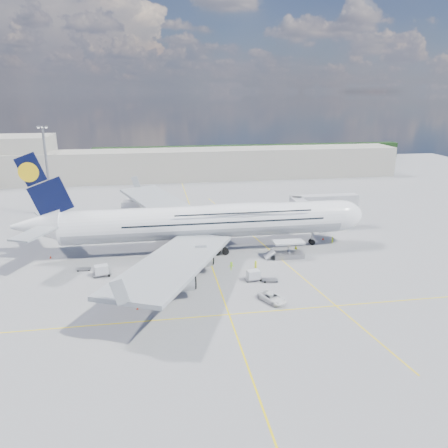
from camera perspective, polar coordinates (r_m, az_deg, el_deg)
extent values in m
plane|color=gray|center=(89.49, -1.57, -5.66)|extent=(300.00, 300.00, 0.00)
cube|color=yellow|center=(89.49, -1.57, -5.66)|extent=(0.25, 220.00, 0.01)
cube|color=yellow|center=(71.64, 0.66, -11.73)|extent=(120.00, 0.25, 0.01)
cube|color=yellow|center=(101.25, 5.53, -3.00)|extent=(14.16, 99.06, 0.01)
cylinder|color=white|center=(96.58, -2.41, 0.32)|extent=(62.00, 7.20, 7.20)
cylinder|color=#9EA0A5|center=(96.62, -2.41, 0.24)|extent=(60.76, 7.13, 7.13)
ellipsoid|color=white|center=(97.27, 2.25, 1.66)|extent=(36.00, 6.84, 3.76)
ellipsoid|color=white|center=(104.74, 14.67, 1.10)|extent=(11.52, 7.20, 7.20)
ellipsoid|color=black|center=(105.93, 16.30, 1.48)|extent=(3.84, 4.16, 1.44)
cone|color=white|center=(98.80, -23.31, -0.21)|extent=(10.00, 6.84, 6.84)
cube|color=black|center=(96.31, -22.76, 4.85)|extent=(11.02, 0.46, 14.61)
cylinder|color=yellow|center=(96.39, -24.14, 6.22)|extent=(4.00, 0.60, 4.00)
cube|color=#999EA3|center=(115.58, -7.57, 2.35)|extent=(25.49, 39.15, 3.35)
cube|color=#999EA3|center=(77.50, -6.48, -4.97)|extent=(25.49, 39.15, 3.35)
cylinder|color=#B7BABF|center=(109.25, -4.76, 0.28)|extent=(5.20, 3.50, 3.50)
cylinder|color=#B7BABF|center=(119.11, -7.34, 1.60)|extent=(5.20, 3.50, 3.50)
cylinder|color=#B7BABF|center=(85.67, -3.35, -4.44)|extent=(5.20, 3.50, 3.50)
cylinder|color=#B7BABF|center=(75.70, -5.91, -7.48)|extent=(5.20, 3.50, 3.50)
cylinder|color=gray|center=(103.81, 11.45, -1.48)|extent=(0.44, 0.44, 3.80)
cylinder|color=black|center=(104.30, 11.40, -2.29)|extent=(1.30, 0.90, 1.30)
cylinder|color=gray|center=(97.99, -2.38, -2.26)|extent=(0.56, 0.56, 3.80)
cylinder|color=black|center=(101.46, -2.59, -2.45)|extent=(1.50, 0.90, 1.50)
cube|color=#B7B7BC|center=(110.19, 10.04, 2.33)|extent=(3.00, 10.00, 2.60)
cube|color=#B7B7BC|center=(117.52, 12.94, 3.06)|extent=(18.00, 3.00, 2.60)
cylinder|color=gray|center=(114.49, 10.41, 1.02)|extent=(0.80, 0.80, 7.10)
cylinder|color=black|center=(115.36, 10.33, -0.46)|extent=(0.90, 0.80, 0.90)
cylinder|color=gray|center=(121.59, 16.33, 1.54)|extent=(1.00, 1.00, 7.10)
cube|color=gray|center=(122.43, 16.21, 0.12)|extent=(2.00, 2.00, 0.80)
cylinder|color=#B7B7BC|center=(106.73, 10.71, 1.82)|extent=(3.60, 3.60, 2.80)
cube|color=silver|center=(94.49, 8.44, -2.34)|extent=(6.50, 3.20, 0.35)
cube|color=gray|center=(95.49, 8.37, -4.01)|extent=(6.50, 3.20, 1.10)
cube|color=gray|center=(94.97, 8.40, -3.16)|extent=(0.22, 1.99, 3.00)
cylinder|color=black|center=(93.76, 7.06, -4.48)|extent=(0.70, 0.30, 0.70)
cube|color=silver|center=(94.18, 5.93, -3.92)|extent=(2.16, 2.60, 1.60)
cylinder|color=gray|center=(132.00, -22.03, 6.15)|extent=(0.70, 0.70, 25.00)
cube|color=gray|center=(130.50, -22.65, 11.62)|extent=(3.00, 0.40, 0.60)
cube|color=#B2AD9E|center=(179.51, -5.77, 7.73)|extent=(180.00, 16.00, 12.00)
cube|color=#193814|center=(229.71, 3.61, 9.27)|extent=(160.00, 6.00, 8.00)
cube|color=gray|center=(88.53, -15.66, -6.30)|extent=(3.77, 2.57, 0.21)
cylinder|color=black|center=(88.14, -16.59, -6.59)|extent=(0.51, 0.21, 0.51)
cylinder|color=black|center=(89.06, -14.73, -6.18)|extent=(0.51, 0.21, 0.51)
cube|color=silver|center=(88.18, -15.71, -5.75)|extent=(2.85, 2.25, 1.72)
cube|color=gray|center=(86.70, -10.87, -6.50)|extent=(3.30, 2.53, 0.18)
cylinder|color=black|center=(86.26, -11.65, -6.77)|extent=(0.43, 0.18, 0.43)
cylinder|color=black|center=(87.25, -10.08, -6.40)|extent=(0.43, 0.18, 0.43)
cube|color=silver|center=(86.39, -10.90, -6.03)|extent=(2.54, 2.15, 1.47)
cube|color=gray|center=(90.40, -9.25, -5.44)|extent=(2.98, 2.31, 0.16)
cylinder|color=black|center=(89.97, -9.92, -5.67)|extent=(0.39, 0.16, 0.39)
cylinder|color=black|center=(90.92, -8.58, -5.35)|extent=(0.39, 0.16, 0.39)
cube|color=silver|center=(90.13, -9.27, -5.03)|extent=(2.29, 1.96, 1.32)
cube|color=gray|center=(92.31, -17.84, -5.58)|extent=(2.70, 1.53, 0.16)
cylinder|color=black|center=(92.05, -18.53, -5.80)|extent=(0.39, 0.16, 0.39)
cylinder|color=black|center=(92.68, -17.14, -5.51)|extent=(0.39, 0.16, 0.39)
cube|color=gray|center=(83.51, 3.85, -7.13)|extent=(3.38, 2.11, 0.19)
cylinder|color=black|center=(82.74, 3.08, -7.46)|extent=(0.47, 0.19, 0.47)
cylinder|color=black|center=(84.41, 4.60, -6.98)|extent=(0.47, 0.19, 0.47)
cube|color=silver|center=(83.17, 3.86, -6.60)|extent=(2.53, 1.89, 1.59)
cube|color=gray|center=(83.43, 6.04, -7.25)|extent=(3.07, 2.00, 0.17)
cylinder|color=black|center=(82.70, 5.37, -7.55)|extent=(0.42, 0.17, 0.42)
cylinder|color=black|center=(84.27, 6.69, -7.11)|extent=(0.42, 0.17, 0.42)
cube|color=white|center=(88.05, -5.75, -5.65)|extent=(2.81, 1.34, 1.29)
cube|color=black|center=(87.75, -5.76, -5.17)|extent=(1.02, 1.21, 0.50)
cylinder|color=black|center=(87.65, -6.37, -6.04)|extent=(0.64, 0.25, 0.64)
cylinder|color=black|center=(88.76, -5.12, -5.70)|extent=(0.64, 0.25, 0.64)
cube|color=gray|center=(112.79, -6.68, -0.44)|extent=(6.28, 2.60, 1.90)
cube|color=white|center=(112.25, -7.05, 0.43)|extent=(4.67, 2.61, 2.09)
cube|color=white|center=(112.66, -5.49, 0.04)|extent=(1.82, 2.27, 1.52)
cube|color=black|center=(112.65, -5.15, 0.14)|extent=(0.24, 1.90, 0.85)
cylinder|color=black|center=(111.98, -5.57, -0.76)|extent=(1.04, 0.33, 1.04)
cylinder|color=black|center=(113.90, -7.74, -0.53)|extent=(1.04, 0.33, 1.04)
cube|color=red|center=(112.44, -7.03, 0.10)|extent=(4.72, 2.66, 0.47)
cube|color=gray|center=(127.79, -11.61, 1.49)|extent=(7.49, 2.97, 2.28)
cube|color=white|center=(127.29, -12.03, 2.41)|extent=(5.56, 3.02, 2.51)
cube|color=white|center=(127.43, -10.36, 2.00)|extent=(2.13, 2.69, 1.82)
cube|color=black|center=(127.36, -10.01, 2.11)|extent=(0.25, 2.28, 1.03)
cylinder|color=black|center=(126.58, -10.48, 1.17)|extent=(1.25, 0.40, 1.25)
cylinder|color=black|center=(129.33, -12.69, 1.37)|extent=(1.25, 0.40, 1.25)
imported|color=white|center=(75.65, 6.31, -9.56)|extent=(4.75, 5.97, 1.51)
imported|color=#C1DD17|center=(106.01, 13.99, -2.04)|extent=(0.73, 0.63, 1.69)
imported|color=#DEF519|center=(98.17, 9.38, -3.31)|extent=(0.98, 0.97, 1.60)
imported|color=#C3F81A|center=(85.33, -7.57, -6.36)|extent=(0.73, 1.07, 1.69)
imported|color=#D6E618|center=(89.12, 4.16, -5.26)|extent=(0.88, 0.90, 1.57)
imported|color=#9FF219|center=(87.77, 0.95, -5.51)|extent=(1.14, 0.68, 1.74)
cone|color=red|center=(108.25, 12.81, -1.86)|extent=(0.47, 0.47, 0.60)
cube|color=red|center=(108.34, 12.80, -2.00)|extent=(0.41, 0.41, 0.03)
cone|color=red|center=(117.48, -11.16, -0.27)|extent=(0.46, 0.46, 0.58)
cube|color=red|center=(117.56, -11.15, -0.40)|extent=(0.40, 0.40, 0.03)
cone|color=red|center=(115.31, -6.22, -0.40)|extent=(0.37, 0.37, 0.48)
cube|color=red|center=(115.38, -6.22, -0.51)|extent=(0.32, 0.32, 0.03)
cone|color=red|center=(82.50, -11.31, -7.81)|extent=(0.48, 0.48, 0.61)
cube|color=red|center=(82.62, -11.30, -7.99)|extent=(0.41, 0.41, 0.03)
cone|color=red|center=(74.45, -11.25, -10.70)|extent=(0.39, 0.39, 0.50)
cube|color=red|center=(74.56, -11.24, -10.86)|extent=(0.34, 0.34, 0.03)
cone|color=red|center=(101.14, -21.73, -4.03)|extent=(0.45, 0.45, 0.58)
cube|color=red|center=(101.23, -21.71, -4.17)|extent=(0.39, 0.39, 0.03)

